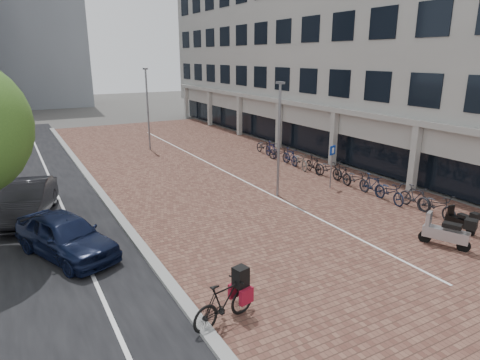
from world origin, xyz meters
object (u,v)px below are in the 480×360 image
object	(u,v)px
car_navy	(66,236)
car_dark	(27,201)
hero_bike	(224,302)
scooter_mid	(461,220)
parking_sign	(332,160)
scooter_front	(446,231)

from	to	relation	value
car_navy	car_dark	xyz separation A→B (m)	(-0.93, 4.50, 0.04)
hero_bike	scooter_mid	size ratio (longest dim) A/B	1.49
car_dark	parking_sign	size ratio (longest dim) A/B	2.14
hero_bike	parking_sign	world-z (taller)	parking_sign
car_navy	scooter_mid	xyz separation A→B (m)	(13.66, -5.14, -0.28)
hero_bike	scooter_front	distance (m)	8.89
car_dark	parking_sign	world-z (taller)	parking_sign
scooter_mid	car_dark	bearing A→B (deg)	149.06
hero_bike	parking_sign	bearing A→B (deg)	-65.13
parking_sign	car_navy	bearing A→B (deg)	168.64
scooter_mid	scooter_front	bearing A→B (deg)	-157.47
car_navy	hero_bike	world-z (taller)	car_navy
car_dark	scooter_mid	bearing A→B (deg)	-18.27
car_dark	hero_bike	bearing A→B (deg)	-54.42
car_dark	scooter_front	xyz separation A→B (m)	(12.78, -10.30, -0.17)
car_dark	scooter_front	world-z (taller)	car_dark
scooter_mid	parking_sign	xyz separation A→B (m)	(-0.68, 6.79, 1.01)
scooter_front	parking_sign	distance (m)	7.58
car_navy	scooter_front	size ratio (longest dim) A/B	2.44
car_navy	parking_sign	xyz separation A→B (m)	(12.98, 1.65, 0.73)
car_dark	scooter_mid	distance (m)	17.49
scooter_front	scooter_mid	size ratio (longest dim) A/B	1.31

